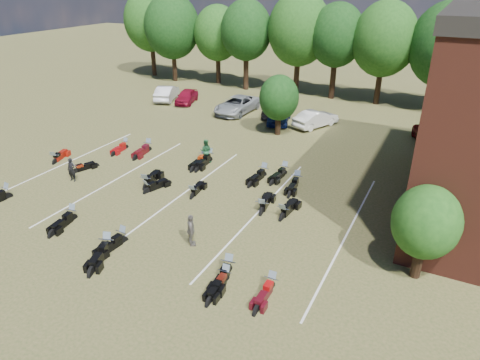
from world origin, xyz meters
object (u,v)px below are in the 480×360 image
Objects in this scene: motorcycle_7 at (55,163)px; motorcycle_14 at (149,151)px; car_0 at (187,96)px; person_green at (206,151)px; person_grey at (191,230)px; motorcycle_3 at (108,251)px; person_black at (71,170)px; motorcycle_0 at (8,198)px; car_4 at (279,114)px.

motorcycle_7 is 0.93× the size of motorcycle_14.
motorcycle_14 is at bearing -84.87° from car_0.
person_green is 10.37m from person_grey.
person_green is 0.69× the size of motorcycle_3.
person_black is 0.64× the size of motorcycle_14.
person_green is (6.04, 6.54, 0.07)m from person_black.
person_black reaches higher than car_0.
motorcycle_0 is at bearing 152.06° from motorcycle_3.
person_grey is at bearing 98.25° from person_green.
motorcycle_14 is at bearing 77.67° from motorcycle_0.
person_grey is 14.77m from motorcycle_7.
person_black is 6.50m from motorcycle_14.
person_grey is at bearing 145.12° from motorcycle_7.
car_0 is 26.48m from motorcycle_3.
car_0 is 19.39m from person_black.
person_grey is (10.78, -2.68, 0.07)m from person_black.
person_green is (9.84, -12.48, 0.16)m from car_0.
person_grey reaches higher than car_4.
motorcycle_7 is (-14.13, 4.21, -0.84)m from person_grey.
motorcycle_3 is at bearing -104.77° from car_4.
motorcycle_3 is at bearing -5.59° from motorcycle_0.
car_4 reaches higher than motorcycle_7.
person_green is at bearing -67.73° from car_0.
person_grey is at bearing 15.19° from motorcycle_3.
car_0 is 1.68× the size of motorcycle_14.
person_black is at bearing -105.86° from motorcycle_14.
car_0 reaches higher than motorcycle_14.
car_0 is 22.66m from motorcycle_0.
motorcycle_0 is 5.34m from motorcycle_7.
motorcycle_0 is at bearing 33.70° from person_green.
person_green reaches higher than motorcycle_14.
person_green reaches higher than motorcycle_7.
person_black is 3.77m from motorcycle_7.
motorcycle_3 is at bearing -38.66° from person_black.
motorcycle_3 reaches higher than motorcycle_0.
car_0 is 26.14m from person_grey.
person_black is (-7.21, -17.32, -0.00)m from car_4.
person_green is 11.61m from motorcycle_3.
motorcycle_3 is (11.25, -23.96, -0.69)m from car_0.
car_4 is 1.87× the size of motorcycle_3.
car_0 reaches higher than motorcycle_3.
car_4 is (11.00, -1.70, 0.09)m from car_0.
person_black reaches higher than motorcycle_0.
motorcycle_14 is (-9.68, 9.04, -0.84)m from person_grey.
motorcycle_0 is at bearing 90.21° from motorcycle_7.
person_grey is 4.10m from motorcycle_3.
motorcycle_7 is at bearing -139.20° from car_4.
person_grey is 0.69× the size of motorcycle_3.
car_4 is 2.04× the size of motorcycle_7.
person_grey reaches higher than person_black.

